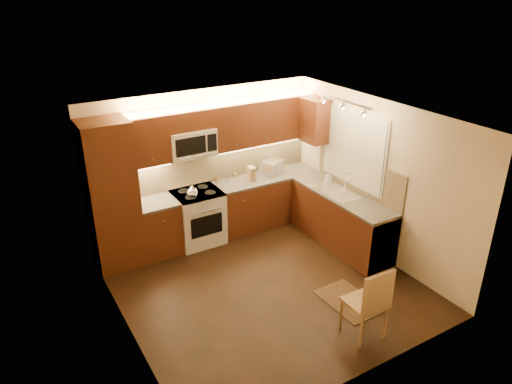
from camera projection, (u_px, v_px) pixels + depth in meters
floor at (266, 285)px, 7.00m from camera, size 4.00×4.00×0.01m
ceiling at (268, 119)px, 5.97m from camera, size 4.00×4.00×0.01m
wall_back at (204, 163)px, 8.05m from camera, size 4.00×0.01×2.50m
wall_front at (371, 283)px, 4.92m from camera, size 4.00×0.01×2.50m
wall_left at (121, 248)px, 5.56m from camera, size 0.01×4.00×2.50m
wall_right at (377, 179)px, 7.42m from camera, size 0.01×4.00×2.50m
pantry at (112, 196)px, 7.09m from camera, size 0.70×0.60×2.30m
base_cab_back_left at (158, 228)px, 7.70m from camera, size 0.62×0.60×0.86m
counter_back_left at (156, 203)px, 7.51m from camera, size 0.62×0.60×0.04m
base_cab_back_right at (266, 200)px, 8.64m from camera, size 1.92×0.60×0.86m
counter_back_right at (266, 177)px, 8.46m from camera, size 1.92×0.60×0.04m
base_cab_right at (341, 221)px, 7.93m from camera, size 0.60×2.00×0.86m
counter_right at (343, 196)px, 7.75m from camera, size 0.60×2.00×0.04m
dishwasher at (371, 239)px, 7.38m from camera, size 0.58×0.60×0.84m
backsplash_back at (223, 162)px, 8.23m from camera, size 3.30×0.02×0.60m
backsplash_right at (359, 174)px, 7.75m from camera, size 0.02×2.00×0.60m
upper_cab_back_left at (147, 140)px, 7.20m from camera, size 0.62×0.35×0.75m
upper_cab_back_right at (263, 121)px, 8.14m from camera, size 1.92×0.35×0.75m
upper_cab_bridge at (189, 119)px, 7.43m from camera, size 0.76×0.35×0.31m
upper_cab_right_corner at (315, 120)px, 8.18m from camera, size 0.35×0.50×0.75m
stove at (198, 217)px, 7.99m from camera, size 0.76×0.65×0.92m
microwave at (191, 143)px, 7.57m from camera, size 0.76×0.38×0.44m
window_frame at (354, 148)px, 7.70m from camera, size 0.03×1.44×1.24m
window_blinds at (353, 148)px, 7.69m from camera, size 0.02×1.36×1.16m
sink at (338, 187)px, 7.82m from camera, size 0.52×0.86×0.15m
faucet at (346, 181)px, 7.88m from camera, size 0.20×0.04×0.30m
track_light_bar at (343, 100)px, 7.02m from camera, size 0.04×1.20×0.03m
kettle at (192, 190)px, 7.61m from camera, size 0.19×0.19×0.19m
toaster_oven at (272, 167)px, 8.54m from camera, size 0.47×0.43×0.23m
knife_block at (252, 173)px, 8.27m from camera, size 0.12×0.18×0.23m
spice_jar_a at (227, 180)px, 8.20m from camera, size 0.04×0.04×0.09m
spice_jar_b at (217, 179)px, 8.22m from camera, size 0.05×0.05×0.09m
spice_jar_c at (219, 181)px, 8.14m from camera, size 0.06×0.06×0.09m
spice_jar_d at (235, 175)px, 8.39m from camera, size 0.06×0.06×0.08m
soap_bottle at (328, 177)px, 8.17m from camera, size 0.09×0.09×0.19m
rug at (349, 301)px, 6.66m from camera, size 0.60×0.89×0.01m
dining_chair at (365, 301)px, 5.86m from camera, size 0.46×0.46×1.01m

